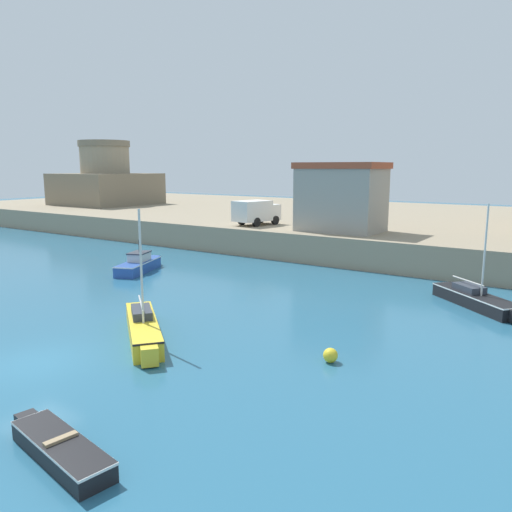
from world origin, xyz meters
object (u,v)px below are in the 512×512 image
Objects in this scene: sailboat_black_2 at (476,299)px; harbor_shed_near_wharf at (341,197)px; truck_on_quay at (256,211)px; sailboat_yellow_0 at (143,327)px; dinghy_black_1 at (60,448)px; fortress at (106,182)px; mooring_buoy at (330,355)px; motorboat_blue_3 at (139,264)px.

sailboat_black_2 is 0.83× the size of harbor_shed_near_wharf.
truck_on_quay is at bearing 156.32° from sailboat_black_2.
dinghy_black_1 is at bearing -56.37° from sailboat_yellow_0.
mooring_buoy is at bearing -31.10° from fortress.
dinghy_black_1 is 33.51m from truck_on_quay.
mooring_buoy is 0.08× the size of harbor_shed_near_wharf.
dinghy_black_1 is at bearing -106.55° from mooring_buoy.
harbor_shed_near_wharf reaches higher than motorboat_blue_3.
truck_on_quay is at bearing 130.44° from mooring_buoy.
sailboat_yellow_0 is 1.03× the size of sailboat_black_2.
fortress is 41.02m from harbor_shed_near_wharf.
dinghy_black_1 is 61.08m from fortress.
mooring_buoy is at bearing 73.45° from dinghy_black_1.
sailboat_yellow_0 is at bearing -41.96° from motorboat_blue_3.
sailboat_black_2 is at bearing 75.16° from mooring_buoy.
fortress reaches higher than sailboat_black_2.
motorboat_blue_3 is 0.46× the size of fortress.
sailboat_yellow_0 is 23.30m from harbor_shed_near_wharf.
motorboat_blue_3 is 37.89m from fortress.
motorboat_blue_3 is 0.79× the size of harbor_shed_near_wharf.
sailboat_black_2 reaches higher than dinghy_black_1.
sailboat_black_2 is (10.95, 13.58, -0.06)m from sailboat_yellow_0.
truck_on_quay is (-17.33, 20.34, 3.19)m from mooring_buoy.
sailboat_yellow_0 is at bearing -128.86° from sailboat_black_2.
fortress is 1.73× the size of harbor_shed_near_wharf.
mooring_buoy is (7.92, 2.17, -0.22)m from sailboat_yellow_0.
mooring_buoy is at bearing -65.85° from harbor_shed_near_wharf.
dinghy_black_1 is 23.58m from motorboat_blue_3.
dinghy_black_1 is 7.61× the size of mooring_buoy.
fortress reaches higher than sailboat_yellow_0.
harbor_shed_near_wharf is at bearing 2.16° from truck_on_quay.
sailboat_yellow_0 is 10.07× the size of mooring_buoy.
sailboat_yellow_0 is 1.07× the size of motorboat_blue_3.
motorboat_blue_3 is 16.77m from harbor_shed_near_wharf.
truck_on_quay is (-8.08, -0.31, -1.56)m from harbor_shed_near_wharf.
harbor_shed_near_wharf is (9.58, 13.01, 4.51)m from motorboat_blue_3.
truck_on_quay is (31.92, -9.38, -1.84)m from fortress.
dinghy_black_1 is 21.96m from sailboat_black_2.
harbor_shed_near_wharf is at bearing 53.63° from motorboat_blue_3.
dinghy_black_1 is 0.37× the size of fortress.
dinghy_black_1 is 0.78× the size of sailboat_black_2.
sailboat_black_2 is at bearing 74.37° from dinghy_black_1.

